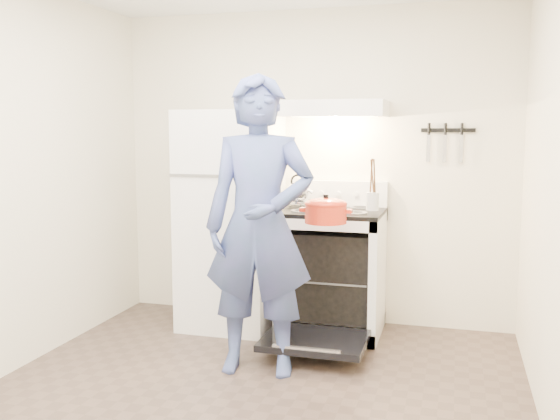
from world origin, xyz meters
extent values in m
plane|color=#493A32|center=(0.00, 0.00, 0.00)|extent=(3.60, 3.60, 0.00)
cube|color=#ECE4C7|center=(0.00, 1.80, 1.25)|extent=(3.20, 0.02, 2.50)
cube|color=white|center=(-0.58, 1.45, 0.85)|extent=(0.70, 0.70, 1.70)
cube|color=white|center=(0.23, 1.48, 0.46)|extent=(0.76, 0.65, 0.92)
cube|color=black|center=(0.23, 1.48, 0.94)|extent=(0.76, 0.65, 0.03)
cube|color=white|center=(0.23, 1.76, 1.05)|extent=(0.76, 0.07, 0.20)
cube|color=black|center=(0.23, 0.88, 0.12)|extent=(0.70, 0.54, 0.04)
cube|color=slate|center=(0.23, 1.48, 0.44)|extent=(0.60, 0.52, 0.01)
cube|color=white|center=(0.23, 1.55, 1.71)|extent=(0.76, 0.50, 0.12)
cube|color=black|center=(1.05, 1.79, 1.55)|extent=(0.40, 0.02, 0.03)
cylinder|color=#826247|center=(0.14, 1.44, 0.45)|extent=(0.32, 0.32, 0.02)
cylinder|color=silver|center=(0.55, 1.32, 1.05)|extent=(0.11, 0.11, 0.13)
imported|color=#314B72|center=(-0.07, 0.58, 0.95)|extent=(0.75, 0.55, 1.90)
camera|label=1|loc=(1.12, -3.13, 1.56)|focal=40.00mm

